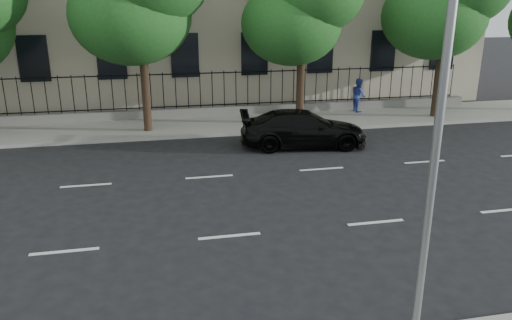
# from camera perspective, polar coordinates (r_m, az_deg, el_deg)

# --- Properties ---
(ground) EXTENTS (120.00, 120.00, 0.00)m
(ground) POSITION_cam_1_polar(r_m,az_deg,el_deg) (10.73, -0.94, -14.61)
(ground) COLOR black
(ground) RESTS_ON ground
(far_sidewalk) EXTENTS (60.00, 4.00, 0.15)m
(far_sidewalk) POSITION_cam_1_polar(r_m,az_deg,el_deg) (23.64, -7.33, 3.95)
(far_sidewalk) COLOR gray
(far_sidewalk) RESTS_ON ground
(lane_markings) EXTENTS (49.60, 4.62, 0.01)m
(lane_markings) POSITION_cam_1_polar(r_m,az_deg,el_deg) (14.90, -4.38, -4.83)
(lane_markings) COLOR silver
(lane_markings) RESTS_ON ground
(iron_fence) EXTENTS (30.00, 0.50, 2.20)m
(iron_fence) POSITION_cam_1_polar(r_m,az_deg,el_deg) (25.16, -7.71, 6.14)
(iron_fence) COLOR slate
(iron_fence) RESTS_ON far_sidewalk
(street_light) EXTENTS (0.25, 3.32, 8.05)m
(street_light) POSITION_cam_1_polar(r_m,az_deg,el_deg) (8.26, 19.09, 12.62)
(street_light) COLOR slate
(street_light) RESTS_ON near_sidewalk
(black_sedan) EXTENTS (5.32, 2.72, 1.48)m
(black_sedan) POSITION_cam_1_polar(r_m,az_deg,el_deg) (20.29, 5.41, 3.59)
(black_sedan) COLOR black
(black_sedan) RESTS_ON ground
(pedestrian_far) EXTENTS (0.66, 0.84, 1.71)m
(pedestrian_far) POSITION_cam_1_polar(r_m,az_deg,el_deg) (26.42, 11.63, 7.29)
(pedestrian_far) COLOR #2B3F93
(pedestrian_far) RESTS_ON far_sidewalk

